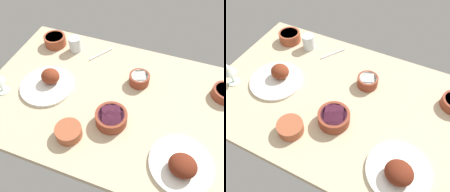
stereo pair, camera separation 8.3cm
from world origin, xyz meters
The scene contains 10 objects.
dining_table centered at (0.00, 0.00, 2.00)cm, with size 140.00×90.00×4.00cm, color #C6B28E.
plate_near_viewer centered at (-36.39, -3.25, 6.45)cm, with size 29.40×29.40×9.42cm.
plate_far_side centered at (40.70, -25.60, 6.75)cm, with size 27.92×27.92×9.01cm.
bowl_sauce centered at (-11.42, -27.65, 6.96)cm, with size 12.58×12.58×5.42cm.
bowl_soup centered at (-50.46, 30.12, 7.48)cm, with size 13.76×13.76×6.45cm.
bowl_onions centered at (4.71, -13.95, 7.48)cm, with size 15.64×15.64×6.44cm.
bowl_cream centered at (10.34, 15.95, 7.18)cm, with size 11.41×11.41×5.86cm.
wine_glass centered at (-58.17, -15.52, 13.93)cm, with size 7.60×7.60×14.00cm.
water_tumbler centered at (-35.57, 29.47, 8.63)cm, with size 7.58×7.58×9.27cm, color silver.
fork_loose centered at (-18.73, 30.67, 4.40)cm, with size 17.10×0.90×0.80cm, color silver.
Camera 2 is at (34.03, -68.63, 100.35)cm, focal length 36.88 mm.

